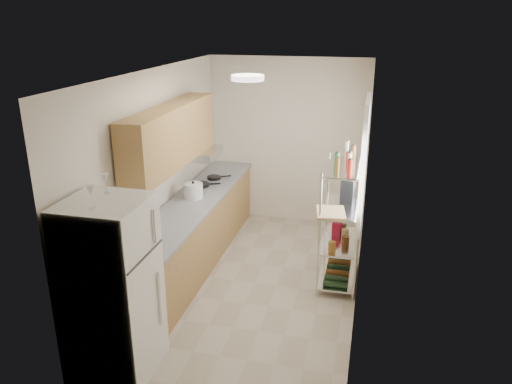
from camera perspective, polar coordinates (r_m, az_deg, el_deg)
room at (r=5.83m, az=-0.15°, el=0.79°), size 2.52×4.42×2.62m
counter_run at (r=6.79m, az=-6.84°, el=-4.24°), size 0.63×3.51×0.90m
upper_cabinets at (r=6.11m, az=-9.65°, el=6.36°), size 0.33×2.20×0.72m
range_hood at (r=6.91m, az=-6.47°, el=4.46°), size 0.50×0.60×0.12m
window at (r=5.94m, az=12.23°, el=3.22°), size 0.06×1.00×1.46m
bakers_rack at (r=6.04m, az=9.84°, el=-0.78°), size 0.45×0.90×1.73m
ceiling_dome at (r=5.27m, az=-0.96°, el=12.94°), size 0.34×0.34×0.05m
refrigerator at (r=4.75m, az=-16.08°, el=-10.64°), size 0.70×0.70×1.70m
wine_glass_a at (r=4.22m, az=-18.33°, el=-0.53°), size 0.07×0.07×0.20m
wine_glass_b at (r=4.54m, az=-16.80°, el=0.91°), size 0.06×0.06×0.18m
rice_cooker at (r=6.60m, az=-7.17°, el=0.15°), size 0.25×0.25×0.20m
frying_pan_large at (r=7.07m, az=-6.39°, el=0.84°), size 0.32×0.32×0.04m
frying_pan_small at (r=7.36m, az=-4.83°, el=1.65°), size 0.28×0.28×0.04m
cutting_board at (r=5.83m, az=8.55°, el=-2.34°), size 0.38×0.46×0.03m
espresso_machine at (r=6.34m, az=10.50°, el=0.55°), size 0.18×0.25×0.27m
storage_bag at (r=6.38m, az=9.29°, el=-4.05°), size 0.13×0.17×0.17m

